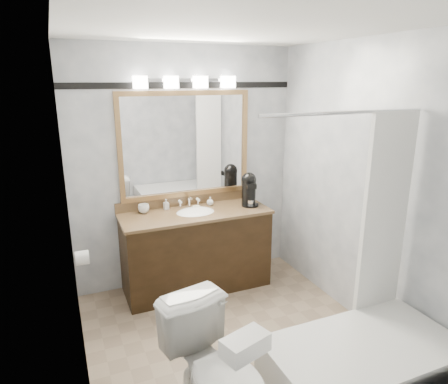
{
  "coord_description": "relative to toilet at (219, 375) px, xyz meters",
  "views": [
    {
      "loc": [
        -1.24,
        -2.66,
        2.16
      ],
      "look_at": [
        0.04,
        0.35,
        1.23
      ],
      "focal_mm": 32.0,
      "sensor_mm": 36.0,
      "label": 1
    }
  ],
  "objects": [
    {
      "name": "soap_bar",
      "position": [
        0.52,
        1.9,
        0.45
      ],
      "size": [
        0.08,
        0.06,
        0.02
      ],
      "primitive_type": "cube",
      "rotation": [
        0.0,
        0.0,
        0.15
      ],
      "color": "#ECE3C3",
      "rests_on": "vanity"
    },
    {
      "name": "mirror",
      "position": [
        0.47,
        2.05,
        1.09
      ],
      "size": [
        1.4,
        0.04,
        1.1
      ],
      "color": "#A87C4C",
      "rests_on": "room"
    },
    {
      "name": "tp_roll",
      "position": [
        -0.67,
        1.43,
        0.29
      ],
      "size": [
        0.11,
        0.12,
        0.12
      ],
      "primitive_type": "cylinder",
      "rotation": [
        0.0,
        1.57,
        0.0
      ],
      "color": "white",
      "rests_on": "room"
    },
    {
      "name": "soap_bottle_b",
      "position": [
        0.7,
        1.93,
        0.48
      ],
      "size": [
        0.08,
        0.08,
        0.09
      ],
      "primitive_type": "imported",
      "rotation": [
        0.0,
        0.0,
        -0.17
      ],
      "color": "white",
      "rests_on": "vanity"
    },
    {
      "name": "vanity_light_bar",
      "position": [
        0.47,
        1.99,
        1.72
      ],
      "size": [
        1.02,
        0.14,
        0.12
      ],
      "color": "silver",
      "rests_on": "room"
    },
    {
      "name": "vanity",
      "position": [
        0.47,
        1.78,
        0.03
      ],
      "size": [
        1.53,
        0.58,
        0.97
      ],
      "color": "black",
      "rests_on": "ground"
    },
    {
      "name": "soap_bottle_a",
      "position": [
        0.22,
        1.98,
        0.49
      ],
      "size": [
        0.06,
        0.06,
        0.11
      ],
      "primitive_type": "imported",
      "rotation": [
        0.0,
        0.0,
        0.19
      ],
      "color": "white",
      "rests_on": "vanity"
    },
    {
      "name": "tissue_box",
      "position": [
        0.0,
        -0.36,
        0.46
      ],
      "size": [
        0.27,
        0.2,
        0.1
      ],
      "primitive_type": "cube",
      "rotation": [
        0.0,
        0.0,
        0.3
      ],
      "color": "white",
      "rests_on": "toilet"
    },
    {
      "name": "bathtub",
      "position": [
        1.03,
        -0.14,
        -0.13
      ],
      "size": [
        1.3,
        0.75,
        1.96
      ],
      "color": "white",
      "rests_on": "ground"
    },
    {
      "name": "room",
      "position": [
        0.47,
        0.76,
        0.84
      ],
      "size": [
        2.42,
        2.62,
        2.52
      ],
      "color": "gray",
      "rests_on": "ground"
    },
    {
      "name": "accent_stripe",
      "position": [
        0.47,
        2.06,
        1.69
      ],
      "size": [
        2.4,
        0.01,
        0.06
      ],
      "primitive_type": "cube",
      "color": "black",
      "rests_on": "room"
    },
    {
      "name": "toilet",
      "position": [
        0.0,
        0.0,
        0.0
      ],
      "size": [
        0.62,
        0.89,
        0.82
      ],
      "primitive_type": "imported",
      "rotation": [
        0.0,
        0.0,
        0.22
      ],
      "color": "white",
      "rests_on": "ground"
    },
    {
      "name": "coffee_maker",
      "position": [
        1.09,
        1.79,
        0.62
      ],
      "size": [
        0.18,
        0.23,
        0.35
      ],
      "rotation": [
        0.0,
        0.0,
        -0.2
      ],
      "color": "black",
      "rests_on": "vanity"
    },
    {
      "name": "cup_left",
      "position": [
        -0.02,
        1.96,
        0.48
      ],
      "size": [
        0.15,
        0.15,
        0.09
      ],
      "primitive_type": "imported",
      "rotation": [
        0.0,
        0.0,
        -0.36
      ],
      "color": "white",
      "rests_on": "vanity"
    }
  ]
}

